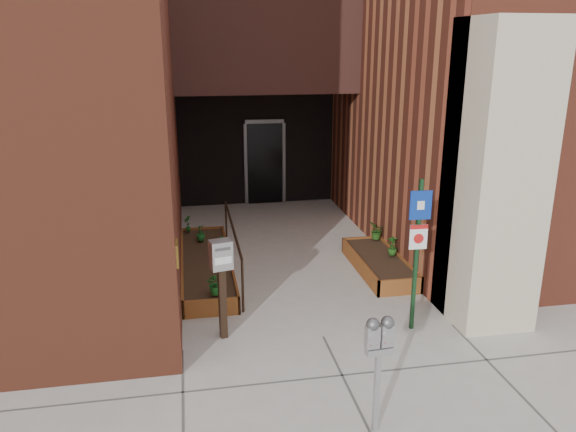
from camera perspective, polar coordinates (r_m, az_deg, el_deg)
ground at (r=8.28m, az=3.61°, el=-12.16°), size 80.00×80.00×0.00m
architecture at (r=14.02m, az=-4.03°, el=20.90°), size 20.00×14.60×10.00m
planter_left at (r=10.46m, az=-8.30°, el=-5.04°), size 0.90×3.60×0.30m
planter_right at (r=10.56m, az=9.21°, el=-4.86°), size 0.80×2.20×0.30m
handrail at (r=10.22m, az=-5.64°, el=-1.79°), size 0.04×3.34×0.90m
parking_meter at (r=6.04m, az=9.25°, el=-12.73°), size 0.31×0.15×1.37m
sign_post at (r=8.12m, az=13.04°, el=-2.37°), size 0.31×0.08×2.27m
payment_dropbox at (r=7.85m, az=-6.79°, el=-5.33°), size 0.33×0.28×1.47m
shrub_left_a at (r=8.85m, az=-7.30°, el=-6.79°), size 0.37×0.37×0.36m
shrub_left_b at (r=10.38m, az=-6.74°, el=-3.11°), size 0.26×0.26×0.35m
shrub_left_c at (r=11.24m, az=-8.87°, el=-1.68°), size 0.26×0.26×0.33m
shrub_left_d at (r=11.80m, az=-10.16°, el=-0.77°), size 0.22×0.22×0.35m
shrub_right_a at (r=10.53m, az=10.58°, el=-3.14°), size 0.21×0.21×0.30m
shrub_right_b at (r=10.54m, az=10.53°, el=-2.91°), size 0.24×0.24×0.37m
shrub_right_c at (r=11.32m, az=8.98°, el=-1.50°), size 0.42×0.42×0.34m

